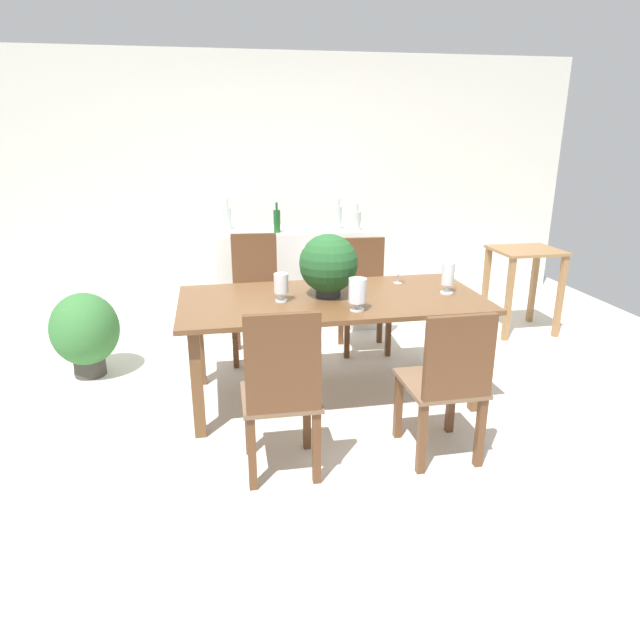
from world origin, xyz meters
name	(u,v)px	position (x,y,z in m)	size (l,w,h in m)	color
ground_plane	(334,401)	(0.00, 0.00, 0.00)	(7.04, 7.04, 0.00)	silver
back_wall	(284,183)	(0.00, 2.60, 1.30)	(6.40, 0.10, 2.60)	silver
dining_table	(332,309)	(0.00, 0.09, 0.67)	(2.08, 1.01, 0.75)	brown
chair_near_right	(448,380)	(0.47, -0.85, 0.51)	(0.43, 0.48, 0.93)	brown
chair_far_left	(255,292)	(-0.46, 1.04, 0.55)	(0.45, 0.51, 1.03)	brown
chair_near_left	(282,389)	(-0.47, -0.85, 0.54)	(0.43, 0.44, 0.99)	brown
chair_far_right	(363,289)	(0.47, 1.02, 0.53)	(0.46, 0.43, 0.96)	brown
flower_centerpiece	(328,264)	(-0.02, 0.12, 0.97)	(0.40, 0.40, 0.43)	#333338
crystal_vase_left	(281,285)	(-0.35, 0.06, 0.87)	(0.10, 0.10, 0.19)	silver
crystal_vase_center_near	(448,276)	(0.82, 0.03, 0.88)	(0.09, 0.09, 0.22)	silver
crystal_vase_right	(357,292)	(0.10, -0.23, 0.87)	(0.12, 0.12, 0.21)	silver
wine_glass	(399,268)	(0.57, 0.37, 0.86)	(0.07, 0.07, 0.16)	silver
kitchen_counter	(297,278)	(-0.01, 1.70, 0.48)	(1.52, 0.58, 0.96)	silver
wine_bottle_green	(356,220)	(0.54, 1.55, 1.05)	(0.08, 0.08, 0.24)	#B2BFB7
wine_bottle_dark	(227,218)	(-0.64, 1.83, 1.06)	(0.08, 0.08, 0.28)	#B2BFB7
wine_bottle_tall	(338,217)	(0.39, 1.65, 1.07)	(0.07, 0.07, 0.28)	#B2BFB7
wine_bottle_clear	(277,221)	(-0.20, 1.56, 1.06)	(0.06, 0.06, 0.27)	#194C1E
side_table	(524,271)	(2.07, 1.14, 0.59)	(0.59, 0.53, 0.80)	olive
potted_plant_floor	(85,331)	(-1.80, 0.81, 0.37)	(0.52, 0.52, 0.67)	#423D38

